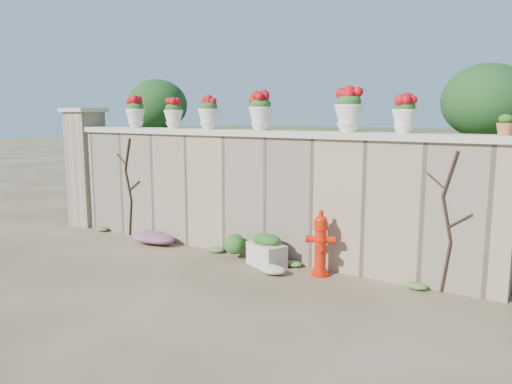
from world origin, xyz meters
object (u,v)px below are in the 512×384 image
Objects in this scene: fire_hydrant at (320,243)px; urn_pot_0 at (135,113)px; terracotta_pot at (505,126)px; planter_box at (267,251)px.

fire_hydrant is 1.70× the size of urn_pot_0.
urn_pot_0 is 6.44m from terracotta_pot.
fire_hydrant reaches higher than planter_box.
fire_hydrant is 0.93m from planter_box.
urn_pot_0 is at bearing -164.79° from planter_box.
planter_box is at bearing 162.56° from fire_hydrant.
terracotta_pot is at bearing 32.75° from planter_box.
fire_hydrant is at bearing 26.62° from planter_box.
planter_box is 2.84× the size of terracotta_pot.
terracotta_pot is (3.17, 0.50, 1.98)m from planter_box.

